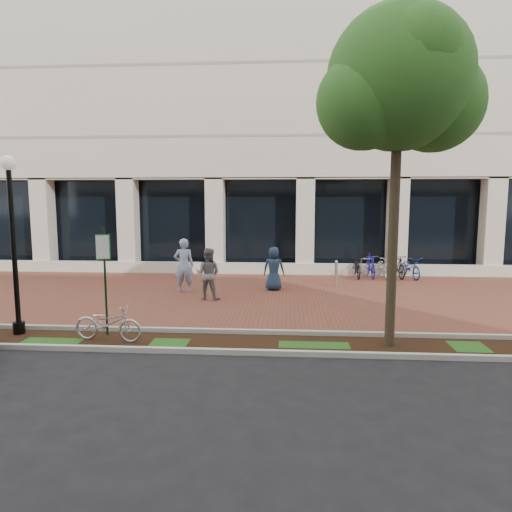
# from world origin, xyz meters

# --- Properties ---
(ground) EXTENTS (120.00, 120.00, 0.00)m
(ground) POSITION_xyz_m (0.00, 0.00, 0.00)
(ground) COLOR black
(ground) RESTS_ON ground
(brick_plaza) EXTENTS (40.00, 9.00, 0.01)m
(brick_plaza) POSITION_xyz_m (0.00, 0.00, 0.01)
(brick_plaza) COLOR brown
(brick_plaza) RESTS_ON ground
(planting_strip) EXTENTS (40.00, 1.50, 0.01)m
(planting_strip) POSITION_xyz_m (0.00, -5.25, 0.01)
(planting_strip) COLOR black
(planting_strip) RESTS_ON ground
(curb_plaza_side) EXTENTS (40.00, 0.12, 0.12)m
(curb_plaza_side) POSITION_xyz_m (0.00, -4.50, 0.06)
(curb_plaza_side) COLOR #B9B8AE
(curb_plaza_side) RESTS_ON ground
(curb_street_side) EXTENTS (40.00, 0.12, 0.12)m
(curb_street_side) POSITION_xyz_m (0.00, -6.00, 0.06)
(curb_street_side) COLOR #B9B8AE
(curb_street_side) RESTS_ON ground
(near_office_building) EXTENTS (40.00, 12.12, 16.00)m
(near_office_building) POSITION_xyz_m (0.00, 10.47, 10.05)
(near_office_building) COLOR beige
(near_office_building) RESTS_ON ground
(parking_sign) EXTENTS (0.34, 0.07, 2.66)m
(parking_sign) POSITION_xyz_m (-3.13, -4.85, 1.67)
(parking_sign) COLOR #14381C
(parking_sign) RESTS_ON ground
(lamppost) EXTENTS (0.36, 0.36, 4.35)m
(lamppost) POSITION_xyz_m (-5.35, -4.88, 2.46)
(lamppost) COLOR black
(lamppost) RESTS_ON ground
(street_tree) EXTENTS (3.68, 3.06, 7.40)m
(street_tree) POSITION_xyz_m (3.64, -5.13, 5.66)
(street_tree) COLOR #453927
(street_tree) RESTS_ON ground
(locked_bicycle) EXTENTS (1.74, 0.80, 0.88)m
(locked_bicycle) POSITION_xyz_m (-2.92, -5.28, 0.44)
(locked_bicycle) COLOR silver
(locked_bicycle) RESTS_ON ground
(pedestrian_left) EXTENTS (0.77, 0.56, 1.93)m
(pedestrian_left) POSITION_xyz_m (-2.42, 0.40, 0.97)
(pedestrian_left) COLOR #819DC1
(pedestrian_left) RESTS_ON ground
(pedestrian_mid) EXTENTS (0.92, 0.77, 1.72)m
(pedestrian_mid) POSITION_xyz_m (-1.36, -0.69, 0.86)
(pedestrian_mid) COLOR slate
(pedestrian_mid) RESTS_ON ground
(pedestrian_right) EXTENTS (0.83, 0.59, 1.60)m
(pedestrian_right) POSITION_xyz_m (0.76, 0.99, 0.80)
(pedestrian_right) COLOR #1C2D47
(pedestrian_right) RESTS_ON ground
(bollard) EXTENTS (0.12, 0.12, 1.03)m
(bollard) POSITION_xyz_m (3.08, 1.68, 0.52)
(bollard) COLOR silver
(bollard) RESTS_ON ground
(bike_rack_cluster) EXTENTS (2.99, 1.84, 1.02)m
(bike_rack_cluster) POSITION_xyz_m (5.28, 3.92, 0.48)
(bike_rack_cluster) COLOR black
(bike_rack_cluster) RESTS_ON ground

